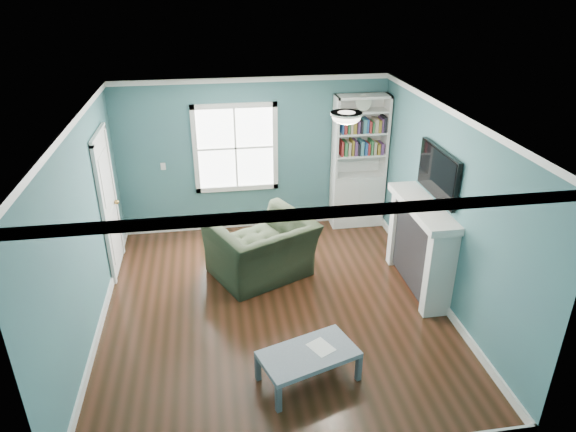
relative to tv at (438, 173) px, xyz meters
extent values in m
plane|color=black|center=(-2.20, -0.20, -1.72)|extent=(5.00, 5.00, 0.00)
plane|color=#3C7575|center=(-2.20, 2.30, -0.43)|extent=(4.50, 0.00, 4.50)
plane|color=#3C7575|center=(-2.20, -2.70, -0.43)|extent=(4.50, 0.00, 4.50)
plane|color=#3C7575|center=(-4.45, -0.20, -0.43)|extent=(0.00, 5.00, 5.00)
plane|color=#3C7575|center=(0.05, -0.20, -0.43)|extent=(0.00, 5.00, 5.00)
plane|color=white|center=(-2.20, -0.20, 0.88)|extent=(5.00, 5.00, 0.00)
cube|color=white|center=(-2.20, 2.28, -1.66)|extent=(4.50, 0.03, 0.12)
cube|color=white|center=(-4.44, -0.20, -1.66)|extent=(0.03, 5.00, 0.12)
cube|color=white|center=(0.03, -0.20, -1.66)|extent=(0.03, 5.00, 0.12)
cube|color=white|center=(-2.20, 2.28, 0.84)|extent=(4.50, 0.04, 0.08)
cube|color=white|center=(-2.20, -2.68, 0.84)|extent=(4.50, 0.04, 0.08)
cube|color=white|center=(-4.43, -0.20, 0.84)|extent=(0.04, 5.00, 0.08)
cube|color=white|center=(0.03, -0.20, 0.84)|extent=(0.04, 5.00, 0.08)
cube|color=white|center=(-2.50, 2.29, -0.27)|extent=(1.24, 0.01, 1.34)
cube|color=white|center=(-3.16, 2.28, -0.27)|extent=(0.08, 0.06, 1.50)
cube|color=white|center=(-1.84, 2.28, -0.27)|extent=(0.08, 0.06, 1.50)
cube|color=white|center=(-2.50, 2.28, -0.98)|extent=(1.40, 0.06, 0.08)
cube|color=white|center=(-2.50, 2.28, 0.44)|extent=(1.40, 0.06, 0.08)
cube|color=white|center=(-2.50, 2.28, -0.27)|extent=(1.24, 0.03, 0.03)
cube|color=white|center=(-2.50, 2.28, -0.27)|extent=(0.03, 0.03, 1.34)
cube|color=silver|center=(-0.43, 2.10, -1.27)|extent=(0.90, 0.35, 0.90)
cube|color=silver|center=(-0.86, 2.10, -0.12)|extent=(0.04, 0.35, 1.40)
cube|color=silver|center=(0.00, 2.10, -0.12)|extent=(0.04, 0.35, 1.40)
cube|color=silver|center=(-0.43, 2.26, -0.12)|extent=(0.90, 0.02, 1.40)
cube|color=silver|center=(-0.43, 2.10, 0.55)|extent=(0.90, 0.35, 0.04)
cube|color=silver|center=(-0.43, 2.10, -0.80)|extent=(0.84, 0.33, 0.03)
cube|color=silver|center=(-0.43, 2.10, -0.42)|extent=(0.84, 0.33, 0.03)
cube|color=silver|center=(-0.43, 2.10, -0.04)|extent=(0.84, 0.33, 0.03)
cube|color=silver|center=(-0.43, 2.10, 0.32)|extent=(0.84, 0.33, 0.03)
cube|color=maroon|center=(-0.43, 2.08, -0.30)|extent=(0.70, 0.25, 0.22)
cube|color=#33723F|center=(-0.43, 2.08, 0.08)|extent=(0.70, 0.25, 0.22)
cylinder|color=beige|center=(-0.43, 2.05, 0.46)|extent=(0.26, 0.06, 0.26)
cube|color=black|center=(-0.11, 0.00, -1.12)|extent=(0.30, 1.20, 1.10)
cube|color=black|center=(-0.13, 0.00, -1.32)|extent=(0.22, 0.65, 0.70)
cube|color=silver|center=(-0.13, -0.67, -1.12)|extent=(0.36, 0.16, 1.20)
cube|color=silver|center=(-0.13, 0.67, -1.12)|extent=(0.36, 0.16, 1.20)
cube|color=silver|center=(-0.15, 0.00, -0.47)|extent=(0.44, 1.58, 0.10)
cube|color=black|center=(0.00, 0.00, 0.00)|extent=(0.06, 1.10, 0.65)
cube|color=silver|center=(-4.43, 1.20, -0.70)|extent=(0.04, 0.80, 2.05)
cube|color=white|center=(-4.42, 0.75, -0.70)|extent=(0.05, 0.08, 2.13)
cube|color=white|center=(-4.42, 1.65, -0.70)|extent=(0.05, 0.08, 2.13)
cube|color=white|center=(-4.42, 1.20, 0.36)|extent=(0.05, 0.98, 0.08)
sphere|color=#BF8C3F|center=(-4.37, 1.50, -0.77)|extent=(0.07, 0.07, 0.07)
ellipsoid|color=white|center=(-1.30, -0.10, 0.82)|extent=(0.34, 0.34, 0.15)
cylinder|color=white|center=(-1.30, -0.10, 0.86)|extent=(0.38, 0.38, 0.03)
cube|color=white|center=(-3.70, 2.28, -0.52)|extent=(0.08, 0.01, 0.12)
imported|color=black|center=(-2.27, 0.63, -1.13)|extent=(1.61, 1.38, 1.19)
cube|color=#495058|center=(-2.40, -2.01, -1.56)|extent=(0.07, 0.07, 0.32)
cube|color=#495058|center=(-1.46, -1.70, -1.56)|extent=(0.07, 0.07, 0.32)
cube|color=#495058|center=(-2.56, -1.52, -1.56)|extent=(0.07, 0.07, 0.32)
cube|color=#495058|center=(-1.62, -1.21, -1.56)|extent=(0.07, 0.07, 0.32)
cube|color=slate|center=(-2.01, -1.61, -1.37)|extent=(1.17, 0.87, 0.06)
cube|color=white|center=(-1.86, -1.55, -1.34)|extent=(0.32, 0.34, 0.00)
camera|label=1|loc=(-2.91, -5.88, 2.38)|focal=32.00mm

